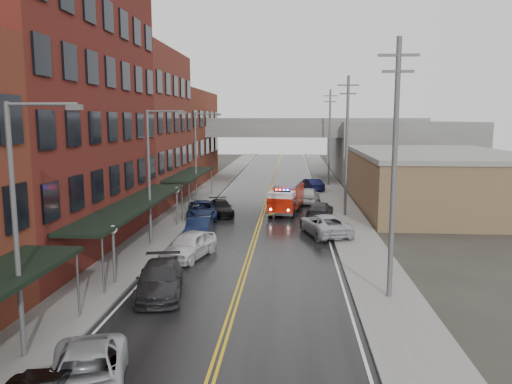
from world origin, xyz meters
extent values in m
cube|color=black|center=(0.00, 30.00, 0.01)|extent=(11.00, 160.00, 0.02)
cube|color=slate|center=(-7.30, 30.00, 0.07)|extent=(3.00, 160.00, 0.15)
cube|color=slate|center=(7.30, 30.00, 0.07)|extent=(3.00, 160.00, 0.15)
cube|color=gray|center=(-5.65, 30.00, 0.07)|extent=(0.30, 160.00, 0.15)
cube|color=gray|center=(5.65, 30.00, 0.07)|extent=(0.30, 160.00, 0.15)
cube|color=#581C17|center=(-13.30, 23.00, 9.00)|extent=(9.00, 20.00, 18.00)
cube|color=maroon|center=(-13.30, 40.50, 7.50)|extent=(9.00, 15.00, 15.00)
cube|color=maroon|center=(-13.30, 58.00, 6.00)|extent=(9.00, 20.00, 12.00)
cube|color=brown|center=(16.00, 40.00, 2.50)|extent=(14.00, 22.00, 5.00)
cube|color=slate|center=(18.00, 70.00, 4.00)|extent=(18.00, 30.00, 8.00)
cylinder|color=slate|center=(-6.35, 11.60, 1.50)|extent=(0.10, 0.10, 3.00)
cube|color=black|center=(-7.50, 23.00, 3.00)|extent=(2.60, 18.00, 0.18)
cylinder|color=slate|center=(-6.35, 14.40, 1.50)|extent=(0.10, 0.10, 3.00)
cylinder|color=slate|center=(-6.35, 31.60, 1.50)|extent=(0.10, 0.10, 3.00)
cube|color=black|center=(-7.50, 40.50, 3.00)|extent=(2.60, 13.00, 0.18)
cylinder|color=slate|center=(-6.35, 34.40, 1.50)|extent=(0.10, 0.10, 3.00)
cylinder|color=slate|center=(-6.35, 46.60, 1.50)|extent=(0.10, 0.10, 3.00)
cylinder|color=#59595B|center=(-6.40, 16.00, 1.40)|extent=(0.14, 0.14, 2.80)
sphere|color=silver|center=(-6.40, 16.00, 2.90)|extent=(0.44, 0.44, 0.44)
cylinder|color=#59595B|center=(-6.40, 30.00, 1.40)|extent=(0.14, 0.14, 2.80)
sphere|color=silver|center=(-6.40, 30.00, 2.90)|extent=(0.44, 0.44, 0.44)
cylinder|color=#59595B|center=(-6.80, 8.00, 4.50)|extent=(0.18, 0.18, 9.00)
cylinder|color=#59595B|center=(-5.60, 8.00, 8.90)|extent=(2.40, 0.12, 0.12)
cube|color=#59595B|center=(-4.50, 8.00, 8.80)|extent=(0.50, 0.22, 0.18)
cylinder|color=#59595B|center=(-6.80, 24.00, 4.50)|extent=(0.18, 0.18, 9.00)
cylinder|color=#59595B|center=(-5.60, 24.00, 8.90)|extent=(2.40, 0.12, 0.12)
cube|color=#59595B|center=(-4.50, 24.00, 8.80)|extent=(0.50, 0.22, 0.18)
cylinder|color=#59595B|center=(-6.80, 40.00, 4.50)|extent=(0.18, 0.18, 9.00)
cylinder|color=#59595B|center=(-5.60, 40.00, 8.90)|extent=(2.40, 0.12, 0.12)
cube|color=#59595B|center=(-4.50, 40.00, 8.80)|extent=(0.50, 0.22, 0.18)
cylinder|color=#59595B|center=(7.20, 15.00, 6.00)|extent=(0.24, 0.24, 12.00)
cube|color=#59595B|center=(7.20, 15.00, 11.20)|extent=(1.80, 0.12, 0.12)
cube|color=#59595B|center=(7.20, 15.00, 10.50)|extent=(1.40, 0.12, 0.12)
cylinder|color=#59595B|center=(7.20, 35.00, 6.00)|extent=(0.24, 0.24, 12.00)
cube|color=#59595B|center=(7.20, 35.00, 11.20)|extent=(1.80, 0.12, 0.12)
cube|color=#59595B|center=(7.20, 35.00, 10.50)|extent=(1.40, 0.12, 0.12)
cylinder|color=#59595B|center=(7.20, 55.00, 6.00)|extent=(0.24, 0.24, 12.00)
cube|color=#59595B|center=(7.20, 55.00, 11.20)|extent=(1.80, 0.12, 0.12)
cube|color=#59595B|center=(7.20, 55.00, 10.50)|extent=(1.40, 0.12, 0.12)
cube|color=slate|center=(0.00, 62.00, 6.75)|extent=(40.00, 10.00, 1.50)
cube|color=slate|center=(-11.00, 62.00, 3.00)|extent=(1.60, 8.00, 6.00)
cube|color=slate|center=(11.00, 62.00, 3.00)|extent=(1.60, 8.00, 6.00)
cube|color=#AE1808|center=(2.27, 37.85, 1.37)|extent=(2.94, 5.15, 1.86)
cube|color=#AE1808|center=(1.73, 34.44, 1.11)|extent=(2.54, 2.61, 1.33)
cube|color=silver|center=(1.73, 34.44, 1.99)|extent=(2.40, 2.42, 0.44)
cube|color=black|center=(1.76, 34.62, 1.37)|extent=(2.42, 1.74, 0.71)
cube|color=slate|center=(2.27, 37.85, 2.43)|extent=(2.67, 4.76, 0.27)
cube|color=black|center=(1.73, 34.44, 2.28)|extent=(1.44, 0.46, 0.12)
sphere|color=#FF0C0C|center=(1.25, 34.52, 2.35)|extent=(0.18, 0.18, 0.18)
sphere|color=#1933FF|center=(2.21, 34.37, 2.35)|extent=(0.18, 0.18, 0.18)
cylinder|color=black|center=(0.76, 34.51, 0.44)|extent=(0.92, 0.44, 0.88)
cylinder|color=black|center=(2.68, 34.21, 0.44)|extent=(0.92, 0.44, 0.88)
cylinder|color=black|center=(1.24, 37.56, 0.44)|extent=(0.92, 0.44, 0.88)
cylinder|color=black|center=(3.16, 37.26, 0.44)|extent=(0.92, 0.44, 0.88)
cylinder|color=black|center=(1.58, 39.75, 0.44)|extent=(0.92, 0.44, 0.88)
cylinder|color=black|center=(3.51, 39.45, 0.44)|extent=(0.92, 0.44, 0.88)
imported|color=#B2B6BB|center=(-3.60, 5.80, 0.71)|extent=(3.73, 5.55, 1.41)
imported|color=#262629|center=(-3.74, 14.84, 0.76)|extent=(3.02, 5.50, 1.51)
imported|color=silver|center=(-3.60, 21.20, 0.82)|extent=(3.10, 5.12, 1.63)
imported|color=#0E1733|center=(-3.96, 26.15, 0.76)|extent=(1.86, 4.71, 1.53)
imported|color=#111F41|center=(-5.00, 33.20, 0.74)|extent=(3.32, 5.69, 1.49)
imported|color=black|center=(-3.63, 34.80, 0.68)|extent=(3.09, 5.01, 1.36)
imported|color=#B5B6BD|center=(5.00, 27.85, 0.79)|extent=(4.08, 6.18, 1.58)
imported|color=#2C2B2E|center=(5.00, 34.20, 0.70)|extent=(2.74, 5.07, 1.40)
imported|color=#B8B8B8|center=(4.28, 41.80, 0.81)|extent=(2.58, 4.98, 1.62)
imported|color=black|center=(4.83, 50.22, 0.76)|extent=(3.07, 4.89, 1.52)
camera|label=1|loc=(2.56, -7.93, 8.44)|focal=35.00mm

